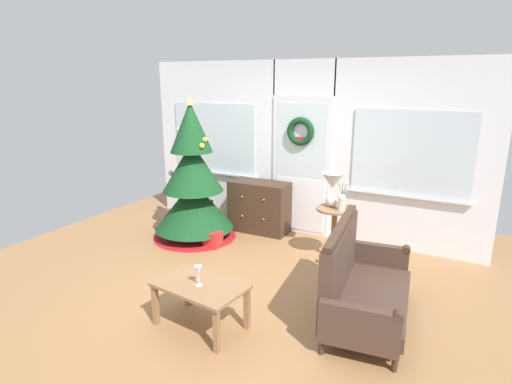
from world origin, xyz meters
TOP-DOWN VIEW (x-y plane):
  - ground_plane at (0.00, 0.00)m, footprint 6.76×6.76m
  - back_wall_with_door at (0.00, 2.08)m, footprint 5.20×0.19m
  - christmas_tree at (-1.29, 1.12)m, footprint 1.23×1.23m
  - dresser_cabinet at (-0.56, 1.79)m, footprint 0.91×0.46m
  - settee_sofa at (1.42, 0.09)m, footprint 0.87×1.56m
  - side_table at (0.77, 1.34)m, footprint 0.50×0.48m
  - table_lamp at (0.71, 1.38)m, footprint 0.28×0.28m
  - flower_vase at (0.87, 1.28)m, footprint 0.11×0.10m
  - coffee_table at (0.16, -0.76)m, footprint 0.89×0.61m
  - wine_glass at (0.17, -0.78)m, footprint 0.08×0.08m
  - gift_box at (-0.84, 0.92)m, footprint 0.22×0.20m

SIDE VIEW (x-z plane):
  - ground_plane at x=0.00m, z-range 0.00..0.00m
  - gift_box at x=-0.84m, z-range 0.00..0.22m
  - coffee_table at x=0.16m, z-range 0.15..0.59m
  - settee_sofa at x=1.42m, z-range -0.10..0.86m
  - dresser_cabinet at x=-0.56m, z-range 0.00..0.78m
  - side_table at x=0.77m, z-range 0.15..0.84m
  - wine_glass at x=0.17m, z-range 0.48..0.68m
  - christmas_tree at x=-1.29m, z-range -0.25..1.81m
  - flower_vase at x=0.87m, z-range 0.63..0.98m
  - table_lamp at x=0.71m, z-range 0.76..1.20m
  - back_wall_with_door at x=0.00m, z-range 0.01..2.56m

